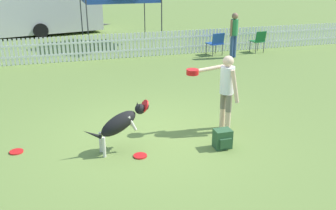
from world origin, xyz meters
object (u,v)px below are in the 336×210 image
frisbee_near_handler (140,156)px  frisbee_near_dog (16,152)px  folding_chair_blue_left (216,42)px  spectator_standing (234,31)px  folding_chair_center (259,40)px  handler_person (224,85)px  backpack_on_grass (223,139)px  leaping_dog (120,123)px  equipment_trailer (47,8)px

frisbee_near_handler → frisbee_near_dog: 2.25m
folding_chair_blue_left → spectator_standing: size_ratio=0.53×
folding_chair_blue_left → folding_chair_center: size_ratio=1.01×
handler_person → folding_chair_center: (4.39, 6.27, -0.46)m
backpack_on_grass → spectator_standing: bearing=62.4°
leaping_dog → folding_chair_center: 9.27m
leaping_dog → backpack_on_grass: size_ratio=3.46×
handler_person → frisbee_near_handler: (-1.86, -0.64, -0.95)m
leaping_dog → equipment_trailer: 13.51m
frisbee_near_handler → equipment_trailer: bearing=96.0°
frisbee_near_handler → spectator_standing: spectator_standing is taller
frisbee_near_handler → spectator_standing: bearing=52.5°
handler_person → backpack_on_grass: size_ratio=4.33×
handler_person → leaping_dog: size_ratio=1.25×
leaping_dog → frisbee_near_dog: size_ratio=5.12×
backpack_on_grass → spectator_standing: (3.41, 6.54, 0.80)m
frisbee_near_dog → folding_chair_blue_left: size_ratio=0.28×
folding_chair_center → spectator_standing: (-1.31, -0.47, 0.47)m
leaping_dog → frisbee_near_handler: leaping_dog is taller
backpack_on_grass → folding_chair_center: folding_chair_center is taller
folding_chair_blue_left → frisbee_near_handler: bearing=46.1°
frisbee_near_handler → equipment_trailer: equipment_trailer is taller
handler_person → folding_chair_blue_left: (2.63, 6.31, -0.46)m
handler_person → equipment_trailer: size_ratio=0.26×
frisbee_near_dog → spectator_standing: (7.05, 5.64, 0.96)m
handler_person → frisbee_near_dog: bearing=79.6°
leaping_dog → backpack_on_grass: 1.89m
folding_chair_blue_left → frisbee_near_dog: bearing=32.0°
leaping_dog → handler_person: bearing=90.4°
folding_chair_blue_left → equipment_trailer: 9.06m
leaping_dog → spectator_standing: spectator_standing is taller
frisbee_near_handler → backpack_on_grass: bearing=-4.0°
leaping_dog → folding_chair_center: size_ratio=1.46×
folding_chair_center → leaping_dog: bearing=38.9°
folding_chair_center → equipment_trailer: (-7.70, 6.85, 0.73)m
folding_chair_blue_left → folding_chair_center: bearing=167.5°
frisbee_near_dog → backpack_on_grass: backpack_on_grass is taller
spectator_standing → frisbee_near_handler: bearing=27.7°
leaping_dog → frisbee_near_dog: (-1.83, 0.48, -0.54)m
backpack_on_grass → folding_chair_blue_left: folding_chair_blue_left is taller
leaping_dog → equipment_trailer: (-1.18, 13.44, 0.68)m
leaping_dog → folding_chair_blue_left: size_ratio=1.45×
frisbee_near_dog → leaping_dog: bearing=-14.7°
frisbee_near_handler → folding_chair_center: 9.33m
folding_chair_center → spectator_standing: bearing=13.5°
frisbee_near_dog → equipment_trailer: bearing=87.1°
folding_chair_center → backpack_on_grass: bearing=49.7°
backpack_on_grass → folding_chair_blue_left: size_ratio=0.42×
folding_chair_center → spectator_standing: size_ratio=0.52×
equipment_trailer → folding_chair_blue_left: bearing=-62.0°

